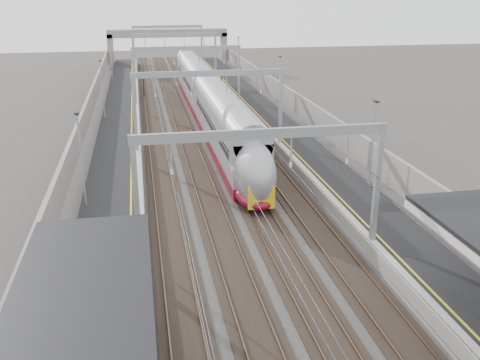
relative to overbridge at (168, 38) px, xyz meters
name	(u,v)px	position (x,y,z in m)	size (l,w,h in m)	color
platform_left	(118,147)	(-8.00, -55.00, -4.81)	(4.00, 120.00, 1.00)	black
platform_right	(289,138)	(8.00, -55.00, -4.81)	(4.00, 120.00, 1.00)	black
tracks	(206,147)	(0.00, -55.00, -5.26)	(11.40, 140.00, 0.20)	black
overhead_line	(196,71)	(0.00, -48.38, 0.83)	(13.00, 140.00, 6.60)	gray
overbridge	(168,38)	(0.00, 0.00, 0.00)	(22.00, 2.20, 6.90)	gray
wall_left	(81,137)	(-11.20, -55.00, -3.71)	(0.30, 120.00, 3.20)	gray
wall_right	(321,126)	(11.20, -55.00, -3.71)	(0.30, 120.00, 3.20)	gray
train	(211,108)	(1.50, -47.76, -3.13)	(2.82, 51.30, 4.45)	maroon
signal_green	(143,79)	(-5.20, -28.94, -2.89)	(0.32, 0.32, 3.48)	black
signal_red_near	(204,77)	(3.20, -28.37, -2.89)	(0.32, 0.32, 3.48)	black
signal_red_far	(221,78)	(5.40, -29.67, -2.89)	(0.32, 0.32, 3.48)	black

